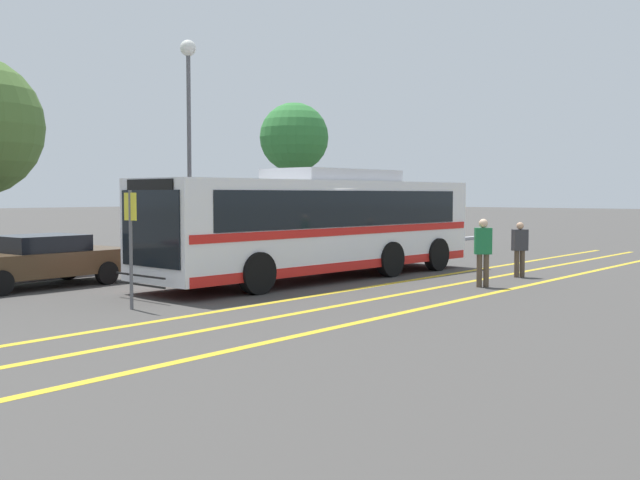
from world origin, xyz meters
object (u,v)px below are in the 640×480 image
object	(u,v)px
pedestrian_1	(520,246)
transit_bus	(320,223)
parked_car_1	(37,260)
tree_0	(294,138)
parked_car_2	(210,246)
pedestrian_0	(483,248)
parked_car_3	(342,237)
bus_stop_sign	(131,234)
street_lamp	(189,101)
parked_car_4	(409,232)

from	to	relation	value
pedestrian_1	transit_bus	bearing A→B (deg)	170.85
parked_car_1	tree_0	distance (m)	15.05
parked_car_2	pedestrian_1	world-z (taller)	pedestrian_1
parked_car_1	pedestrian_0	xyz separation A→B (m)	(7.17, -8.65, 0.30)
transit_bus	parked_car_3	xyz separation A→B (m)	(6.29, 4.15, -0.83)
parked_car_1	bus_stop_sign	distance (m)	5.00
street_lamp	pedestrian_0	bearing A→B (deg)	-87.75
pedestrian_0	bus_stop_sign	world-z (taller)	bus_stop_sign
parked_car_2	pedestrian_0	bearing A→B (deg)	-174.27
parked_car_3	pedestrian_0	world-z (taller)	pedestrian_0
pedestrian_0	street_lamp	xyz separation A→B (m)	(-0.42, 10.72, 4.49)
parked_car_2	bus_stop_sign	xyz separation A→B (m)	(-6.59, -5.01, 0.82)
parked_car_2	tree_0	world-z (taller)	tree_0
parked_car_3	parked_car_4	bearing A→B (deg)	-87.02
parked_car_1	parked_car_2	xyz separation A→B (m)	(5.88, 0.13, 0.02)
pedestrian_0	street_lamp	distance (m)	11.63
pedestrian_0	bus_stop_sign	distance (m)	8.75
transit_bus	parked_car_3	bearing A→B (deg)	-53.79
transit_bus	parked_car_1	bearing A→B (deg)	57.72
transit_bus	parked_car_2	bearing A→B (deg)	5.03
parked_car_3	street_lamp	size ratio (longest dim) A/B	0.63
street_lamp	transit_bus	bearing A→B (deg)	-96.19
pedestrian_1	pedestrian_0	bearing A→B (deg)	-136.22
parked_car_1	bus_stop_sign	size ratio (longest dim) A/B	1.94
parked_car_3	pedestrian_1	bearing A→B (deg)	161.82
parked_car_2	parked_car_1	bearing A→B (deg)	88.73
pedestrian_1	parked_car_2	bearing A→B (deg)	153.19
tree_0	bus_stop_sign	bearing A→B (deg)	-149.41
parked_car_4	pedestrian_1	world-z (taller)	pedestrian_1
transit_bus	tree_0	world-z (taller)	tree_0
parked_car_2	parked_car_4	size ratio (longest dim) A/B	1.00
transit_bus	bus_stop_sign	size ratio (longest dim) A/B	4.76
pedestrian_0	street_lamp	bearing A→B (deg)	145.34
bus_stop_sign	tree_0	distance (m)	17.37
pedestrian_0	pedestrian_1	distance (m)	2.74
pedestrian_0	parked_car_4	bearing A→B (deg)	93.74
pedestrian_0	tree_0	size ratio (longest dim) A/B	0.28
parked_car_4	street_lamp	bearing A→B (deg)	-103.26
transit_bus	tree_0	size ratio (longest dim) A/B	1.85
transit_bus	parked_car_4	world-z (taller)	transit_bus
pedestrian_1	parked_car_4	bearing A→B (deg)	86.37
bus_stop_sign	street_lamp	world-z (taller)	street_lamp
pedestrian_1	street_lamp	world-z (taller)	street_lamp
parked_car_1	parked_car_4	world-z (taller)	parked_car_4
parked_car_4	pedestrian_0	world-z (taller)	pedestrian_0
bus_stop_sign	street_lamp	distance (m)	10.93
pedestrian_0	pedestrian_1	size ratio (longest dim) A/B	1.11
transit_bus	parked_car_1	xyz separation A→B (m)	(-6.06, 4.25, -0.87)
parked_car_1	pedestrian_1	distance (m)	12.96
pedestrian_0	tree_0	xyz separation A→B (m)	(6.82, 12.46, 3.75)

